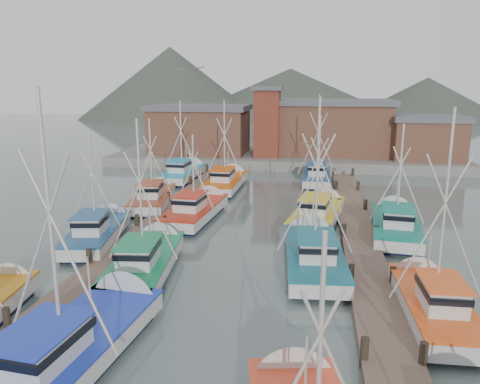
% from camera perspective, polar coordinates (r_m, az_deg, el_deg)
% --- Properties ---
extents(ground, '(260.00, 260.00, 0.00)m').
position_cam_1_polar(ground, '(26.67, -0.09, -8.87)').
color(ground, '#4E5D5A').
rests_on(ground, ground).
extents(dock_left, '(2.30, 46.00, 1.50)m').
position_cam_1_polar(dock_left, '(32.05, -11.37, -4.94)').
color(dock_left, brown).
rests_on(dock_left, ground).
extents(dock_right, '(2.30, 46.00, 1.50)m').
position_cam_1_polar(dock_right, '(30.23, 14.50, -6.21)').
color(dock_right, brown).
rests_on(dock_right, ground).
extents(quay, '(44.00, 16.00, 1.20)m').
position_cam_1_polar(quay, '(62.26, 5.50, 4.28)').
color(quay, slate).
rests_on(quay, ground).
extents(shed_left, '(12.72, 8.48, 6.20)m').
position_cam_1_polar(shed_left, '(61.56, -4.91, 7.70)').
color(shed_left, brown).
rests_on(shed_left, quay).
extents(shed_center, '(14.84, 9.54, 6.90)m').
position_cam_1_polar(shed_center, '(61.68, 11.21, 7.84)').
color(shed_center, brown).
rests_on(shed_center, quay).
extents(shed_right, '(8.48, 6.36, 5.20)m').
position_cam_1_polar(shed_right, '(60.15, 21.84, 6.22)').
color(shed_right, brown).
rests_on(shed_right, quay).
extents(lookout_tower, '(3.60, 3.60, 8.50)m').
position_cam_1_polar(lookout_tower, '(57.91, 3.34, 8.60)').
color(lookout_tower, maroon).
rests_on(lookout_tower, quay).
extents(distant_hills, '(175.00, 140.00, 42.00)m').
position_cam_1_polar(distant_hills, '(148.31, 2.83, 9.09)').
color(distant_hills, '#3B4539').
rests_on(distant_hills, ground).
extents(boat_0, '(4.35, 10.42, 10.85)m').
position_cam_1_polar(boat_0, '(18.89, -19.35, -17.08)').
color(boat_0, black).
rests_on(boat_0, ground).
extents(boat_4, '(3.75, 9.22, 9.07)m').
position_cam_1_polar(boat_4, '(25.96, -11.28, -8.15)').
color(boat_4, black).
rests_on(boat_4, ground).
extents(boat_5, '(4.09, 9.84, 10.21)m').
position_cam_1_polar(boat_5, '(26.80, 8.91, -7.35)').
color(boat_5, black).
rests_on(boat_5, ground).
extents(boat_6, '(4.05, 8.84, 8.01)m').
position_cam_1_polar(boat_6, '(31.64, -16.83, -4.60)').
color(boat_6, black).
rests_on(boat_6, ground).
extents(boat_7, '(3.84, 8.16, 9.70)m').
position_cam_1_polar(boat_7, '(22.55, 22.23, -12.24)').
color(boat_7, black).
rests_on(boat_7, ground).
extents(boat_8, '(3.49, 9.31, 7.22)m').
position_cam_1_polar(boat_8, '(35.63, -5.23, -2.14)').
color(boat_8, black).
rests_on(boat_8, ground).
extents(boat_9, '(4.32, 9.74, 8.67)m').
position_cam_1_polar(boat_9, '(35.11, 9.54, -2.49)').
color(boat_9, black).
rests_on(boat_9, ground).
extents(boat_10, '(4.07, 9.11, 8.03)m').
position_cam_1_polar(boat_10, '(39.96, -10.45, -0.63)').
color(boat_10, black).
rests_on(boat_10, ground).
extents(boat_11, '(3.86, 9.51, 8.32)m').
position_cam_1_polar(boat_11, '(33.52, 18.42, -3.73)').
color(boat_11, black).
rests_on(boat_11, ground).
extents(boat_12, '(3.80, 9.46, 9.41)m').
position_cam_1_polar(boat_12, '(45.77, -1.69, 1.30)').
color(boat_12, black).
rests_on(boat_12, ground).
extents(boat_13, '(3.84, 8.62, 9.74)m').
position_cam_1_polar(boat_13, '(48.97, 9.31, 1.91)').
color(boat_13, black).
rests_on(boat_13, ground).
extents(boat_14, '(3.80, 9.41, 9.16)m').
position_cam_1_polar(boat_14, '(50.73, -6.84, 2.37)').
color(boat_14, black).
rests_on(boat_14, ground).
extents(gull_near, '(1.55, 0.64, 0.24)m').
position_cam_1_polar(gull_near, '(21.58, -6.40, 14.65)').
color(gull_near, gray).
rests_on(gull_near, ground).
extents(gull_far, '(1.51, 0.66, 0.24)m').
position_cam_1_polar(gull_far, '(23.79, 9.30, 5.69)').
color(gull_far, gray).
rests_on(gull_far, ground).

